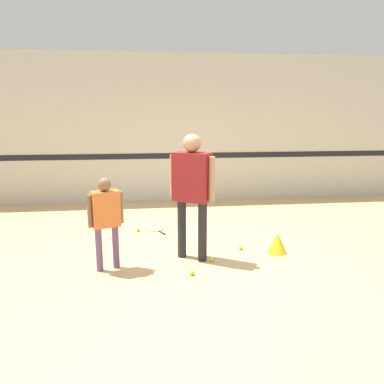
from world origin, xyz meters
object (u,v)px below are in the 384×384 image
(tennis_ball_stray_right, at_px, (241,247))
(tennis_ball_by_spare_racket, at_px, (138,230))
(tennis_ball_near_instructor, at_px, (192,273))
(person_student_left, at_px, (106,214))
(racket_spare_on_floor, at_px, (156,229))
(tennis_ball_stray_left, at_px, (212,259))
(training_cone, at_px, (277,243))
(person_instructor, at_px, (192,183))

(tennis_ball_stray_right, bearing_deg, tennis_ball_by_spare_racket, 145.84)
(tennis_ball_near_instructor, bearing_deg, person_student_left, 163.54)
(racket_spare_on_floor, height_order, tennis_ball_by_spare_racket, tennis_ball_by_spare_racket)
(person_student_left, relative_size, tennis_ball_by_spare_racket, 17.96)
(tennis_ball_near_instructor, relative_size, tennis_ball_stray_left, 1.00)
(person_student_left, height_order, racket_spare_on_floor, person_student_left)
(person_student_left, height_order, tennis_ball_near_instructor, person_student_left)
(person_student_left, xyz_separation_m, tennis_ball_near_instructor, (1.04, -0.31, -0.70))
(tennis_ball_near_instructor, bearing_deg, training_cone, 25.06)
(racket_spare_on_floor, height_order, tennis_ball_stray_left, tennis_ball_stray_left)
(tennis_ball_stray_right, bearing_deg, tennis_ball_near_instructor, -135.71)
(person_instructor, height_order, training_cone, person_instructor)
(person_instructor, bearing_deg, person_student_left, -136.30)
(person_student_left, height_order, tennis_ball_by_spare_racket, person_student_left)
(tennis_ball_near_instructor, height_order, training_cone, training_cone)
(training_cone, bearing_deg, tennis_ball_by_spare_racket, 148.77)
(person_instructor, distance_m, racket_spare_on_floor, 1.76)
(training_cone, bearing_deg, person_student_left, -172.69)
(training_cone, bearing_deg, tennis_ball_stray_left, -167.82)
(racket_spare_on_floor, height_order, tennis_ball_near_instructor, tennis_ball_near_instructor)
(tennis_ball_near_instructor, distance_m, training_cone, 1.44)
(person_instructor, distance_m, person_student_left, 1.17)
(person_instructor, bearing_deg, tennis_ball_stray_right, 50.37)
(person_instructor, height_order, racket_spare_on_floor, person_instructor)
(tennis_ball_by_spare_racket, distance_m, tennis_ball_stray_right, 1.83)
(person_student_left, distance_m, tennis_ball_by_spare_racket, 1.70)
(person_student_left, height_order, tennis_ball_stray_right, person_student_left)
(person_instructor, height_order, tennis_ball_near_instructor, person_instructor)
(tennis_ball_near_instructor, relative_size, tennis_ball_by_spare_racket, 1.00)
(tennis_ball_stray_right, bearing_deg, training_cone, -20.89)
(racket_spare_on_floor, distance_m, tennis_ball_near_instructor, 1.93)
(person_student_left, xyz_separation_m, racket_spare_on_floor, (0.64, 1.58, -0.72))
(tennis_ball_near_instructor, height_order, tennis_ball_stray_right, same)
(tennis_ball_near_instructor, distance_m, tennis_ball_by_spare_racket, 1.95)
(person_instructor, distance_m, training_cone, 1.53)
(person_instructor, bearing_deg, racket_spare_on_floor, 140.77)
(tennis_ball_by_spare_racket, relative_size, tennis_ball_stray_right, 1.00)
(person_instructor, relative_size, tennis_ball_stray_left, 25.65)
(training_cone, bearing_deg, tennis_ball_stray_right, 159.11)
(person_student_left, distance_m, racket_spare_on_floor, 1.85)
(tennis_ball_near_instructor, xyz_separation_m, tennis_ball_stray_right, (0.81, 0.79, 0.00))
(tennis_ball_by_spare_racket, bearing_deg, racket_spare_on_floor, 13.67)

